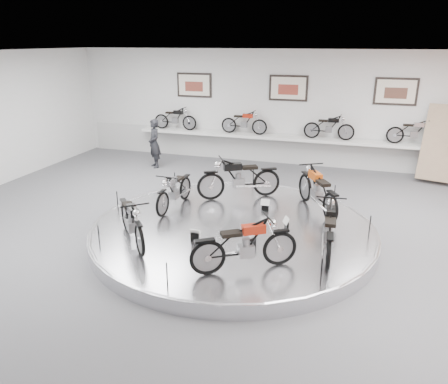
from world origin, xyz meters
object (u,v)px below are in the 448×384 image
(shelf, at_px, (285,138))
(bike_f, at_px, (329,229))
(bike_a, at_px, (317,190))
(bike_e, at_px, (245,244))
(bike_b, at_px, (239,178))
(display_platform, at_px, (233,231))
(bike_d, at_px, (132,220))
(bike_c, at_px, (174,190))
(visitor, at_px, (154,143))

(shelf, height_order, bike_f, bike_f)
(bike_a, bearing_deg, bike_e, 134.20)
(shelf, bearing_deg, bike_b, -94.56)
(display_platform, height_order, bike_d, bike_d)
(bike_c, xyz_separation_m, bike_d, (-0.02, -2.09, 0.03))
(shelf, distance_m, bike_b, 4.63)
(bike_f, bearing_deg, shelf, 12.26)
(display_platform, height_order, visitor, visitor)
(shelf, xyz_separation_m, bike_c, (-1.71, -5.79, -0.24))
(bike_c, distance_m, bike_f, 4.10)
(shelf, relative_size, bike_a, 5.93)
(bike_a, bearing_deg, display_platform, 100.08)
(bike_e, xyz_separation_m, bike_f, (1.39, 1.16, 0.00))
(display_platform, xyz_separation_m, visitor, (-4.30, 4.77, 0.70))
(bike_a, relative_size, bike_c, 1.18)
(display_platform, xyz_separation_m, shelf, (0.00, 6.40, 0.85))
(shelf, bearing_deg, bike_d, -102.34)
(bike_e, distance_m, visitor, 8.38)
(shelf, bearing_deg, bike_f, -73.06)
(bike_c, height_order, bike_e, bike_e)
(shelf, relative_size, bike_c, 6.96)
(bike_d, relative_size, bike_e, 0.97)
(bike_c, bearing_deg, bike_e, 47.43)
(bike_b, bearing_deg, bike_a, 141.03)
(bike_d, distance_m, visitor, 6.76)
(shelf, height_order, bike_a, bike_a)
(bike_c, relative_size, bike_f, 0.91)
(shelf, xyz_separation_m, visitor, (-4.30, -1.63, -0.15))
(visitor, bearing_deg, bike_e, -7.69)
(bike_a, xyz_separation_m, bike_d, (-3.42, -2.93, -0.05))
(bike_b, distance_m, bike_c, 1.78)
(bike_a, bearing_deg, bike_b, 50.43)
(shelf, height_order, bike_c, bike_c)
(shelf, relative_size, visitor, 6.45)
(bike_e, bearing_deg, display_platform, 79.20)
(bike_b, bearing_deg, shelf, -124.36)
(bike_c, relative_size, bike_d, 0.94)
(bike_b, bearing_deg, bike_d, 37.65)
(bike_e, bearing_deg, bike_f, 6.76)
(bike_b, relative_size, bike_c, 1.20)
(bike_c, bearing_deg, bike_f, 73.60)
(display_platform, xyz_separation_m, bike_f, (2.17, -0.73, 0.66))
(bike_a, xyz_separation_m, bike_e, (-0.92, -3.34, -0.04))
(shelf, bearing_deg, visitor, -159.24)
(shelf, xyz_separation_m, bike_d, (-1.72, -7.88, -0.21))
(bike_d, height_order, bike_e, bike_e)
(bike_a, relative_size, bike_f, 1.07)
(bike_c, bearing_deg, bike_a, 106.45)
(display_platform, bearing_deg, bike_e, -67.63)
(shelf, distance_m, visitor, 4.60)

